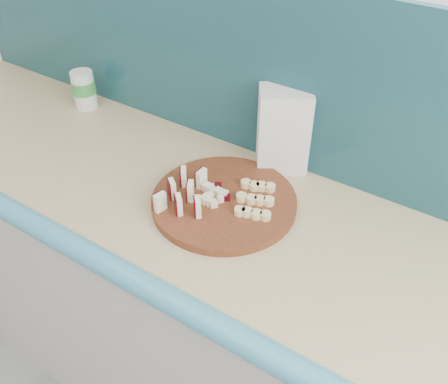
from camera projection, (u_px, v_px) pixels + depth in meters
kitchen_counter at (186, 300)px, 1.62m from camera, size 2.20×0.63×0.91m
backsplash at (237, 66)px, 1.37m from camera, size 2.20×0.02×0.50m
cutting_board at (224, 202)px, 1.29m from camera, size 0.49×0.49×0.02m
apple_wedges at (183, 192)px, 1.26m from camera, size 0.13×0.17×0.05m
apple_chunks at (215, 194)px, 1.28m from camera, size 0.06×0.06×0.02m
banana_slices at (255, 199)px, 1.26m from camera, size 0.13×0.16×0.02m
flour_bag at (283, 130)px, 1.36m from camera, size 0.17×0.16×0.24m
canister at (84, 89)px, 1.66m from camera, size 0.08×0.08×0.13m
banana_peel at (258, 175)px, 1.39m from camera, size 0.21×0.18×0.01m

